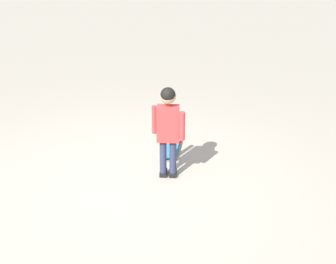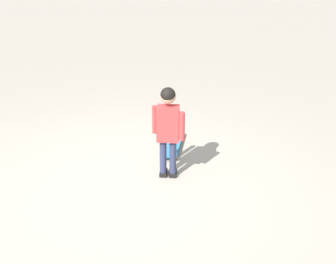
{
  "view_description": "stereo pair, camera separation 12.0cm",
  "coord_description": "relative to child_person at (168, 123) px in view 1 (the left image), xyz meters",
  "views": [
    {
      "loc": [
        1.18,
        -3.91,
        2.52
      ],
      "look_at": [
        0.39,
        0.41,
        0.55
      ],
      "focal_mm": 47.38,
      "sensor_mm": 36.0,
      "label": 1
    },
    {
      "loc": [
        1.3,
        -3.88,
        2.52
      ],
      "look_at": [
        0.39,
        0.41,
        0.55
      ],
      "focal_mm": 47.38,
      "sensor_mm": 36.0,
      "label": 2
    }
  ],
  "objects": [
    {
      "name": "skateboard",
      "position": [
        -0.09,
        0.72,
        -0.6
      ],
      "size": [
        0.24,
        0.81,
        0.07
      ],
      "color": "teal",
      "rests_on": "ground"
    },
    {
      "name": "child_person",
      "position": [
        0.0,
        0.0,
        0.0
      ],
      "size": [
        0.39,
        0.21,
        1.06
      ],
      "color": "#2D3351",
      "rests_on": "ground"
    },
    {
      "name": "ground_plane",
      "position": [
        -0.39,
        -0.41,
        -0.66
      ],
      "size": [
        50.0,
        50.0,
        0.0
      ],
      "primitive_type": "plane",
      "color": "#9E9384"
    }
  ]
}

